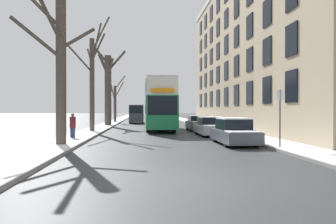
% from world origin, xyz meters
% --- Properties ---
extents(ground_plane, '(320.00, 320.00, 0.00)m').
position_xyz_m(ground_plane, '(0.00, 0.00, 0.00)').
color(ground_plane, '#303335').
extents(sidewalk_left, '(2.05, 130.00, 0.16)m').
position_xyz_m(sidewalk_left, '(-5.57, 53.00, 0.08)').
color(sidewalk_left, gray).
rests_on(sidewalk_left, ground).
extents(sidewalk_right, '(2.05, 130.00, 0.16)m').
position_xyz_m(sidewalk_right, '(5.57, 53.00, 0.08)').
color(sidewalk_right, gray).
rests_on(sidewalk_right, ground).
extents(terrace_facade_right, '(9.10, 35.39, 15.56)m').
position_xyz_m(terrace_facade_right, '(11.09, 22.37, 7.79)').
color(terrace_facade_right, tan).
rests_on(terrace_facade_right, ground).
extents(bare_tree_left_0, '(3.82, 2.86, 8.07)m').
position_xyz_m(bare_tree_left_0, '(-5.48, 8.00, 4.09)').
color(bare_tree_left_0, '#4C4238').
rests_on(bare_tree_left_0, ground).
extents(bare_tree_left_1, '(3.21, 4.23, 9.48)m').
position_xyz_m(bare_tree_left_1, '(-5.43, 18.11, 4.38)').
color(bare_tree_left_1, '#4C4238').
rests_on(bare_tree_left_1, ground).
extents(bare_tree_left_2, '(3.66, 3.06, 8.89)m').
position_xyz_m(bare_tree_left_2, '(-5.25, 28.10, 4.45)').
color(bare_tree_left_2, '#4C4238').
rests_on(bare_tree_left_2, ground).
extents(bare_tree_left_3, '(2.62, 2.99, 6.48)m').
position_xyz_m(bare_tree_left_3, '(-5.25, 37.49, 3.02)').
color(bare_tree_left_3, '#4C4238').
rests_on(bare_tree_left_3, ground).
extents(double_decker_bus, '(2.49, 11.23, 4.46)m').
position_xyz_m(double_decker_bus, '(0.09, 21.49, 2.52)').
color(double_decker_bus, '#1E7A47').
rests_on(double_decker_bus, ground).
extents(parked_car_0, '(1.72, 4.32, 1.42)m').
position_xyz_m(parked_car_0, '(3.49, 8.69, 0.65)').
color(parked_car_0, '#474C56').
rests_on(parked_car_0, ground).
extents(parked_car_1, '(1.82, 4.44, 1.36)m').
position_xyz_m(parked_car_1, '(3.49, 14.78, 0.63)').
color(parked_car_1, '#9EA3AD').
rests_on(parked_car_1, ground).
extents(parked_car_2, '(1.73, 3.92, 1.35)m').
position_xyz_m(parked_car_2, '(3.49, 20.34, 0.63)').
color(parked_car_2, '#474C56').
rests_on(parked_car_2, ground).
extents(oncoming_van, '(1.91, 5.32, 2.48)m').
position_xyz_m(oncoming_van, '(-2.26, 36.63, 1.33)').
color(oncoming_van, '#333842').
rests_on(oncoming_van, ground).
extents(pedestrian_left_sidewalk, '(0.36, 0.36, 1.64)m').
position_xyz_m(pedestrian_left_sidewalk, '(-5.63, 11.74, 0.90)').
color(pedestrian_left_sidewalk, navy).
rests_on(pedestrian_left_sidewalk, ground).
extents(street_sign_post, '(0.32, 0.07, 2.76)m').
position_xyz_m(street_sign_post, '(4.85, 5.96, 1.58)').
color(street_sign_post, '#4C4F54').
rests_on(street_sign_post, ground).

